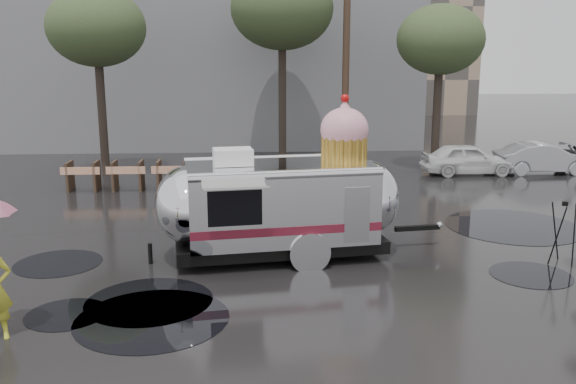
{
  "coord_description": "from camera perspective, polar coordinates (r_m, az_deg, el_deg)",
  "views": [
    {
      "loc": [
        -1.36,
        -10.71,
        4.54
      ],
      "look_at": [
        -0.53,
        2.69,
        1.5
      ],
      "focal_mm": 38.0,
      "sensor_mm": 36.0,
      "label": 1
    }
  ],
  "objects": [
    {
      "name": "ground",
      "position": [
        11.71,
        3.44,
        -10.08
      ],
      "size": [
        120.0,
        120.0,
        0.0
      ],
      "primitive_type": "plane",
      "color": "black",
      "rests_on": "ground"
    },
    {
      "name": "utility_pole",
      "position": [
        25.01,
        5.46,
        12.88
      ],
      "size": [
        1.6,
        0.28,
        9.0
      ],
      "color": "#473323",
      "rests_on": "ground"
    },
    {
      "name": "puddles",
      "position": [
        13.61,
        4.17,
        -6.75
      ],
      "size": [
        14.13,
        8.55,
        0.01
      ],
      "color": "black",
      "rests_on": "ground"
    },
    {
      "name": "grey_building",
      "position": [
        34.87,
        -8.21,
        15.85
      ],
      "size": [
        22.0,
        12.0,
        13.0
      ],
      "primitive_type": "cube",
      "color": "slate",
      "rests_on": "ground"
    },
    {
      "name": "airstream_trailer",
      "position": [
        13.81,
        -0.47,
        -0.75
      ],
      "size": [
        6.93,
        3.22,
        3.75
      ],
      "rotation": [
        0.0,
        0.0,
        0.14
      ],
      "color": "silver",
      "rests_on": "ground"
    },
    {
      "name": "tree_left",
      "position": [
        24.39,
        -17.49,
        14.4
      ],
      "size": [
        3.64,
        3.64,
        6.95
      ],
      "color": "#382D26",
      "rests_on": "ground"
    },
    {
      "name": "tree_mid",
      "position": [
        25.81,
        -0.55,
        16.75
      ],
      "size": [
        4.2,
        4.2,
        8.03
      ],
      "color": "#382D26",
      "rests_on": "ground"
    },
    {
      "name": "barricade_row",
      "position": [
        21.48,
        -14.75,
        1.55
      ],
      "size": [
        4.3,
        0.8,
        1.0
      ],
      "color": "#473323",
      "rests_on": "ground"
    },
    {
      "name": "tripod",
      "position": [
        14.71,
        24.32,
        -3.03
      ],
      "size": [
        0.58,
        0.55,
        1.42
      ],
      "rotation": [
        0.0,
        0.0,
        -0.37
      ],
      "color": "black",
      "rests_on": "ground"
    },
    {
      "name": "tree_right",
      "position": [
        24.83,
        14.09,
        13.57
      ],
      "size": [
        3.36,
        3.36,
        6.42
      ],
      "color": "#382D26",
      "rests_on": "ground"
    }
  ]
}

